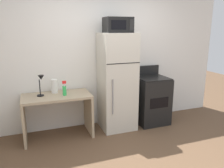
{
  "coord_description": "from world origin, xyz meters",
  "views": [
    {
      "loc": [
        -1.29,
        -2.36,
        1.85
      ],
      "look_at": [
        -0.02,
        1.1,
        0.92
      ],
      "focal_mm": 35.91,
      "sensor_mm": 36.0,
      "label": 1
    }
  ],
  "objects": [
    {
      "name": "oven_range",
      "position": [
        0.89,
        1.33,
        0.47
      ],
      "size": [
        0.6,
        0.61,
        1.1
      ],
      "color": "black",
      "rests_on": "ground"
    },
    {
      "name": "spray_bottle",
      "position": [
        -0.8,
        1.27,
        0.85
      ],
      "size": [
        0.06,
        0.06,
        0.25
      ],
      "color": "green",
      "rests_on": "desk"
    },
    {
      "name": "ground_plane",
      "position": [
        0.0,
        0.0,
        0.0
      ],
      "size": [
        12.0,
        12.0,
        0.0
      ],
      "primitive_type": "plane",
      "color": "brown"
    },
    {
      "name": "desk_lamp",
      "position": [
        -1.16,
        1.36,
        0.99
      ],
      "size": [
        0.14,
        0.12,
        0.35
      ],
      "color": "black",
      "rests_on": "desk"
    },
    {
      "name": "wall_back_white",
      "position": [
        0.0,
        1.7,
        1.3
      ],
      "size": [
        5.0,
        0.1,
        2.6
      ],
      "primitive_type": "cube",
      "color": "white",
      "rests_on": "ground"
    },
    {
      "name": "refrigerator",
      "position": [
        0.16,
        1.34,
        0.88
      ],
      "size": [
        0.61,
        0.61,
        1.76
      ],
      "color": "beige",
      "rests_on": "ground"
    },
    {
      "name": "microwave",
      "position": [
        0.16,
        1.32,
        1.89
      ],
      "size": [
        0.46,
        0.35,
        0.26
      ],
      "color": "black",
      "rests_on": "refrigerator"
    },
    {
      "name": "paper_towel_roll",
      "position": [
        -0.94,
        1.48,
        0.87
      ],
      "size": [
        0.11,
        0.11,
        0.24
      ],
      "primitive_type": "cylinder",
      "color": "white",
      "rests_on": "desk"
    },
    {
      "name": "desk",
      "position": [
        -0.93,
        1.34,
        0.52
      ],
      "size": [
        1.13,
        0.59,
        0.75
      ],
      "color": "tan",
      "rests_on": "ground"
    }
  ]
}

